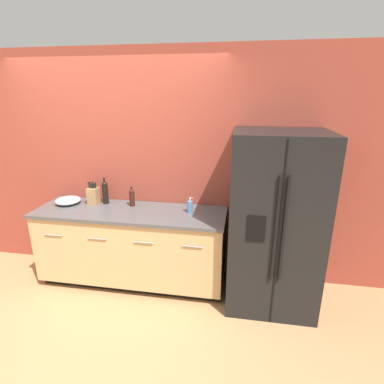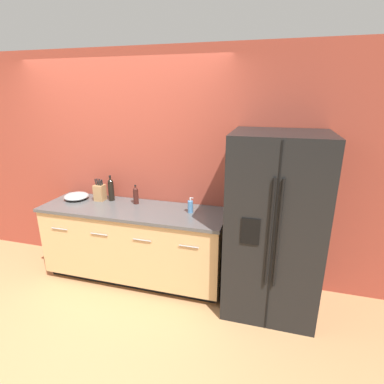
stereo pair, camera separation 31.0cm
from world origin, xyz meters
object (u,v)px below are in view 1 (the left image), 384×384
refrigerator (274,222)px  soap_dispenser (190,206)px  mixing_bowl (68,200)px  knife_block (93,195)px  wine_bottle (105,192)px  oil_bottle (132,197)px

refrigerator → soap_dispenser: 0.89m
mixing_bowl → refrigerator: bearing=-3.7°
knife_block → wine_bottle: bearing=15.5°
refrigerator → wine_bottle: refrigerator is taller
refrigerator → soap_dispenser: refrigerator is taller
oil_bottle → refrigerator: bearing=-7.6°
wine_bottle → soap_dispenser: wine_bottle is taller
refrigerator → knife_block: size_ratio=6.64×
wine_bottle → soap_dispenser: 1.03m
knife_block → oil_bottle: knife_block is taller
mixing_bowl → wine_bottle: bearing=11.3°
knife_block → soap_dispenser: knife_block is taller
refrigerator → mixing_bowl: refrigerator is taller
refrigerator → wine_bottle: size_ratio=5.81×
oil_bottle → soap_dispenser: bearing=-7.7°
knife_block → mixing_bowl: bearing=-170.7°
refrigerator → mixing_bowl: 2.33m
soap_dispenser → oil_bottle: oil_bottle is taller
soap_dispenser → mixing_bowl: bearing=178.6°
oil_bottle → mixing_bowl: (-0.77, -0.06, -0.07)m
refrigerator → soap_dispenser: (-0.88, 0.11, 0.07)m
refrigerator → knife_block: (-2.03, 0.20, 0.10)m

